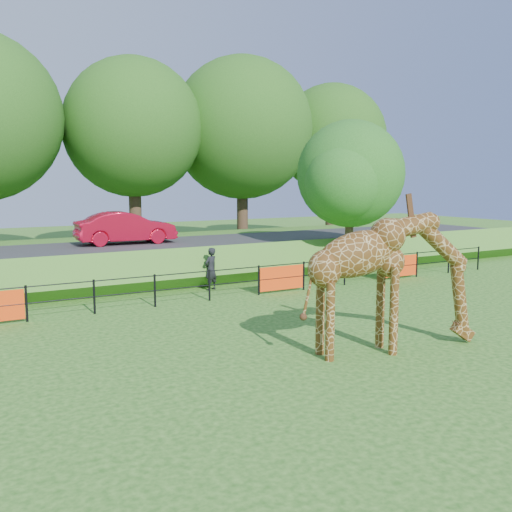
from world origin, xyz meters
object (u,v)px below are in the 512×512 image
object	(u,v)px
giraffe	(393,282)
car_red	(126,228)
tree_east	(352,178)
visitor	(211,269)

from	to	relation	value
giraffe	car_red	distance (m)	14.42
tree_east	giraffe	bearing A→B (deg)	-124.12
car_red	tree_east	size ratio (longest dim) A/B	0.63
visitor	tree_east	size ratio (longest dim) A/B	0.24
giraffe	car_red	world-z (taller)	giraffe
car_red	visitor	xyz separation A→B (m)	(1.76, -4.90, -1.31)
giraffe	car_red	size ratio (longest dim) A/B	1.12
giraffe	tree_east	distance (m)	11.43
visitor	tree_east	bearing A→B (deg)	153.97
giraffe	visitor	world-z (taller)	giraffe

